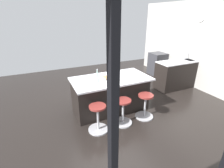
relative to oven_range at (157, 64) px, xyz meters
The scene contains 11 objects.
ground_plane 3.23m from the oven_range, 30.19° to the left, with size 8.09×8.09×0.00m, color black.
interior_partition_left 1.90m from the oven_range, 102.28° to the left, with size 0.15×5.88×2.78m.
sink_cabinet 1.37m from the oven_range, 90.18° to the left, with size 2.05×0.60×1.21m.
oven_range is the anchor object (origin of this frame).
kitchen_island 3.43m from the oven_range, 30.78° to the left, with size 1.93×1.02×0.90m.
stool_by_window 3.39m from the oven_range, 46.23° to the left, with size 0.44×0.44×0.61m.
stool_middle 3.83m from the oven_range, 39.66° to the left, with size 0.44×0.44×0.61m.
stool_near_camera 4.32m from the oven_range, 34.52° to the left, with size 0.44×0.44×0.61m.
cutting_board 3.42m from the oven_range, 30.88° to the left, with size 0.36×0.24×0.02m, color tan.
apple_yellow 3.42m from the oven_range, 31.81° to the left, with size 0.08×0.08×0.08m, color gold.
water_bottle 3.88m from the oven_range, 29.57° to the left, with size 0.06×0.06×0.31m.
Camera 1 is at (1.79, 3.69, 2.36)m, focal length 26.76 mm.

